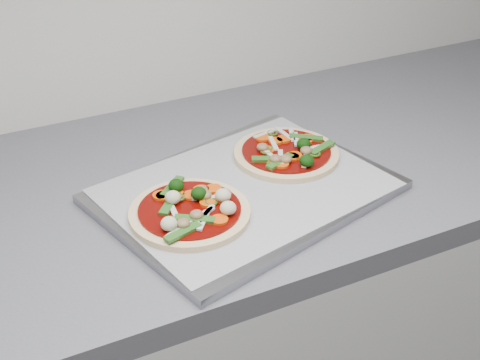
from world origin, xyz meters
name	(u,v)px	position (x,y,z in m)	size (l,w,h in m)	color
base_cabinet	(474,274)	(0.00, 1.30, 0.43)	(3.60, 0.60, 0.86)	silver
baking_tray	(246,192)	(-0.67, 1.22, 0.91)	(0.43, 0.32, 0.01)	gray
parchment	(246,187)	(-0.67, 1.22, 0.92)	(0.42, 0.30, 0.00)	#99989E
pizza_left	(191,209)	(-0.77, 1.18, 0.93)	(0.24, 0.24, 0.03)	#DCBE8A
pizza_right	(287,153)	(-0.56, 1.27, 0.92)	(0.21, 0.21, 0.03)	#DCBE8A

